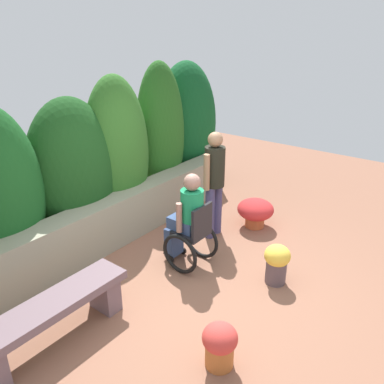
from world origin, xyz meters
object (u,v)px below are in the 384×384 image
at_px(person_in_wheelchair, 189,223).
at_px(flower_pot_purple_near, 220,344).
at_px(flower_pot_terracotta_by_wall, 255,211).
at_px(stone_bench, 52,315).
at_px(flower_pot_red_accent, 277,262).
at_px(person_standing_companion, 214,178).

relative_size(person_in_wheelchair, flower_pot_purple_near, 2.83).
distance_m(person_in_wheelchair, flower_pot_terracotta_by_wall, 1.56).
bearing_deg(stone_bench, flower_pot_red_accent, -27.83).
bearing_deg(person_standing_companion, flower_pot_terracotta_by_wall, -28.40).
bearing_deg(flower_pot_purple_near, person_standing_companion, 36.10).
bearing_deg(flower_pot_terracotta_by_wall, flower_pot_purple_near, -157.42).
xyz_separation_m(stone_bench, person_in_wheelchair, (1.98, -0.20, 0.29)).
height_order(stone_bench, person_in_wheelchair, person_in_wheelchair).
height_order(stone_bench, person_standing_companion, person_standing_companion).
bearing_deg(person_in_wheelchair, flower_pot_terracotta_by_wall, 2.31).
relative_size(person_in_wheelchair, flower_pot_red_accent, 2.52).
xyz_separation_m(stone_bench, person_standing_companion, (2.85, 0.00, 0.61)).
bearing_deg(person_in_wheelchair, flower_pot_purple_near, -123.28).
relative_size(person_in_wheelchair, person_standing_companion, 0.81).
bearing_deg(person_standing_companion, flower_pot_red_accent, -109.07).
xyz_separation_m(stone_bench, flower_pot_terracotta_by_wall, (3.49, -0.38, -0.06)).
relative_size(person_standing_companion, flower_pot_terracotta_by_wall, 2.81).
relative_size(stone_bench, person_in_wheelchair, 1.27).
xyz_separation_m(person_standing_companion, flower_pot_terracotta_by_wall, (0.64, -0.38, -0.67)).
height_order(person_standing_companion, flower_pot_terracotta_by_wall, person_standing_companion).
xyz_separation_m(person_in_wheelchair, person_standing_companion, (0.88, 0.20, 0.32)).
distance_m(stone_bench, flower_pot_red_accent, 2.67).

